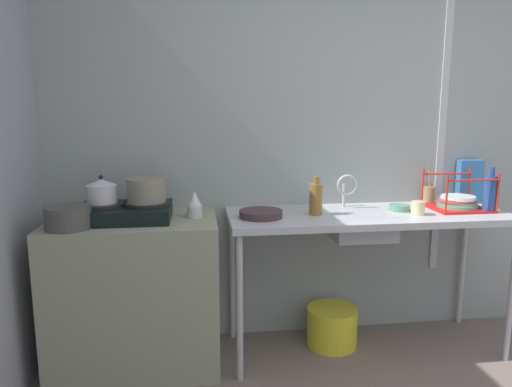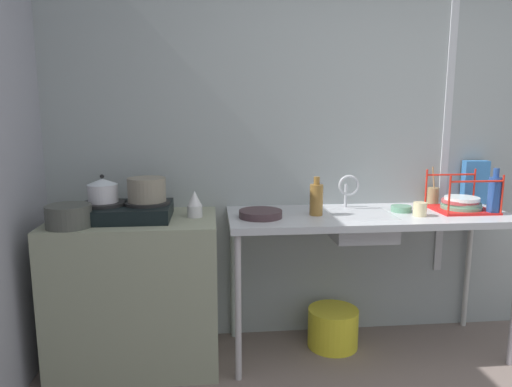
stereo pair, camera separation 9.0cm
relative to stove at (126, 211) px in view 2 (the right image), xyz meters
The scene contains 20 objects.
wall_back 1.75m from the stove, 11.83° to the left, with size 5.20×0.10×2.73m, color #949C9C.
wall_metal_strip 2.15m from the stove, ahead, with size 0.05×0.01×2.18m, color #B4B7BC.
counter_concrete 0.49m from the stove, ahead, with size 0.95×0.60×0.89m, color gray.
counter_sink 1.45m from the stove, ahead, with size 1.71×0.60×0.89m.
stove is the anchor object (origin of this frame).
pot_on_left_burner 0.17m from the stove, behind, with size 0.17×0.17×0.16m.
pot_on_right_burner 0.17m from the stove, ahead, with size 0.22×0.22×0.14m.
pot_beside_stove 0.32m from the stove, 147.05° to the right, with size 0.24×0.24×0.12m.
percolator 0.39m from the stove, ahead, with size 0.09×0.09×0.16m.
sink_basin 1.40m from the stove, ahead, with size 0.37×0.35×0.15m, color #B4B7BC.
faucet 1.37m from the stove, ahead, with size 0.13×0.08×0.22m.
frying_pan 0.78m from the stove, ahead, with size 0.25×0.25×0.04m, color #3D2B30.
dish_rack 2.04m from the stove, ahead, with size 0.35×0.32×0.24m.
cup_by_rack 1.72m from the stove, ahead, with size 0.08×0.08×0.08m, color beige.
small_bowl_on_drainboard 1.66m from the stove, ahead, with size 0.13×0.13×0.04m, color #609677.
bottle_by_sink 1.11m from the stove, ahead, with size 0.08×0.08×0.23m.
bottle_by_rack 2.19m from the stove, ahead, with size 0.08×0.08×0.28m.
cereal_box 2.27m from the stove, ahead, with size 0.16×0.07×0.29m, color #316AA8.
utensil_jar 1.98m from the stove, ahead, with size 0.07×0.07×0.25m.
bucket_on_floor 1.50m from the stove, ahead, with size 0.32×0.32×0.25m, color yellow.
Camera 2 is at (-1.17, -1.13, 1.50)m, focal length 32.61 mm.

